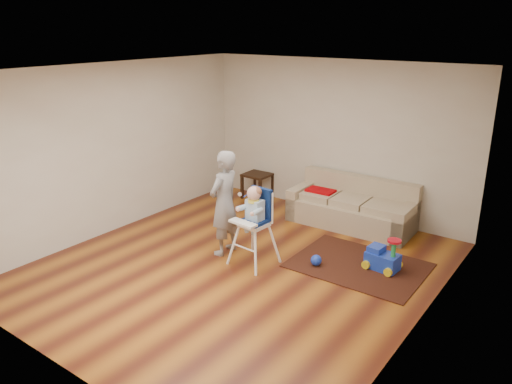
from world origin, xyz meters
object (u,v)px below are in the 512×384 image
Objects in this scene: ride_on_toy at (383,253)px; adult at (224,203)px; sofa at (351,203)px; high_chair at (254,227)px; side_table at (258,186)px; toy_ball at (316,260)px.

adult is (-2.12, -0.86, 0.53)m from ride_on_toy.
high_chair is (-0.48, -2.09, 0.16)m from sofa.
adult is (-0.56, 0.03, 0.22)m from high_chair.
high_chair reaches higher than side_table.
side_table reaches higher than toy_ball.
adult reaches higher than ride_on_toy.
sofa is 2.13m from side_table.
sofa is 2.15m from high_chair.
adult is at bearing -163.28° from toy_ball.
ride_on_toy reaches higher than side_table.
adult is (1.06, -2.29, 0.54)m from side_table.
ride_on_toy reaches higher than toy_ball.
high_chair is at bearing -104.56° from sofa.
ride_on_toy is 0.31× the size of adult.
sofa reaches higher than side_table.
sofa is at bearing 136.87° from ride_on_toy.
side_table is 2.85m from high_chair.
sofa reaches higher than ride_on_toy.
sofa is 1.71m from toy_ball.
high_chair is 0.61m from adult.
adult reaches higher than side_table.
high_chair is at bearing -150.51° from toy_ball.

